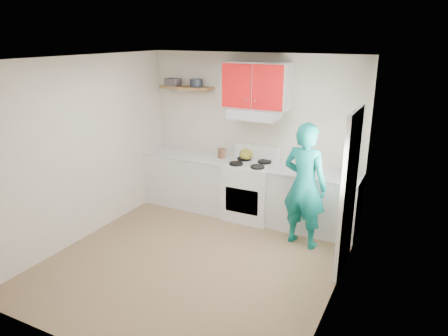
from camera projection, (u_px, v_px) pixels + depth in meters
The scene contains 21 objects.
floor at pixel (195, 260), 5.56m from camera, with size 3.80×3.80×0.00m, color brown.
ceiling at pixel (191, 59), 4.76m from camera, with size 3.60×3.80×0.04m, color white.
back_wall at pixel (253, 135), 6.77m from camera, with size 3.60×0.04×2.60m, color beige.
front_wall at pixel (79, 228), 3.54m from camera, with size 3.60×0.04×2.60m, color beige.
left_wall at pixel (84, 150), 5.93m from camera, with size 0.04×3.80×2.60m, color beige.
right_wall at pixel (340, 190), 4.39m from camera, with size 0.04×3.80×2.60m, color beige.
door at pixel (349, 193), 5.08m from camera, with size 0.05×0.85×2.05m, color white.
door_glass at pixel (350, 159), 4.96m from camera, with size 0.01×0.55×0.95m, color white.
counter_left at pixel (190, 180), 7.23m from camera, with size 1.52×0.60×0.90m, color silver.
counter_right at pixel (314, 202), 6.29m from camera, with size 1.32×0.60×0.90m, color silver.
stove at pixel (250, 191), 6.71m from camera, with size 0.76×0.65×0.92m, color white.
range_hood at pixel (254, 114), 6.42m from camera, with size 0.76×0.44×0.15m, color silver.
upper_cabinets at pixel (256, 85), 6.34m from camera, with size 1.02×0.33×0.70m, color red.
shelf at pixel (187, 87), 6.92m from camera, with size 0.90×0.30×0.04m, color brown.
books at pixel (173, 82), 6.97m from camera, with size 0.24×0.17×0.12m, color #41393E.
tin at pixel (196, 83), 6.85m from camera, with size 0.21×0.21×0.13m, color #333D4C.
kettle at pixel (246, 154), 6.74m from camera, with size 0.22×0.22×0.19m, color olive.
crock at pixel (222, 154), 6.86m from camera, with size 0.14×0.14×0.17m, color brown.
cutting_board at pixel (305, 172), 6.19m from camera, with size 0.33×0.24×0.02m, color olive.
silicone_mat at pixel (333, 178), 5.95m from camera, with size 0.28×0.23×0.01m, color red.
person at pixel (305, 185), 5.73m from camera, with size 0.65×0.42×1.77m, color #0D796F.
Camera 1 is at (2.55, -4.22, 2.88)m, focal length 33.48 mm.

